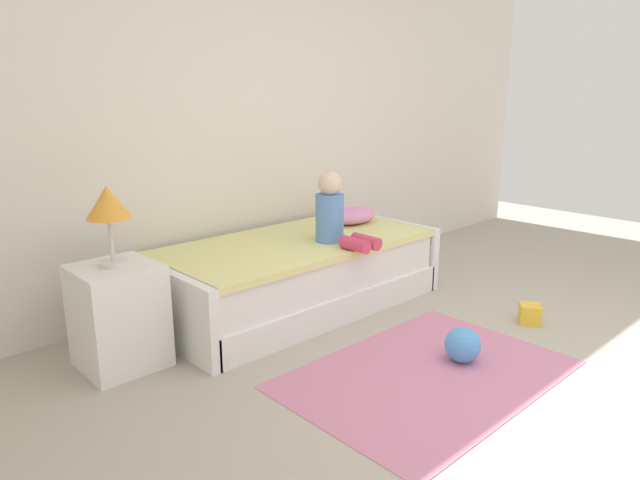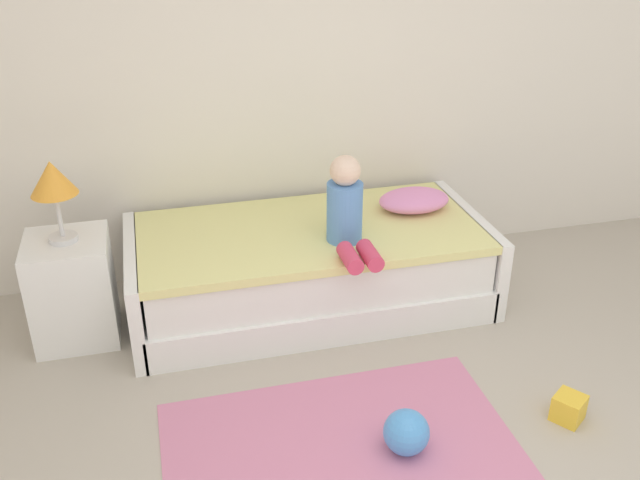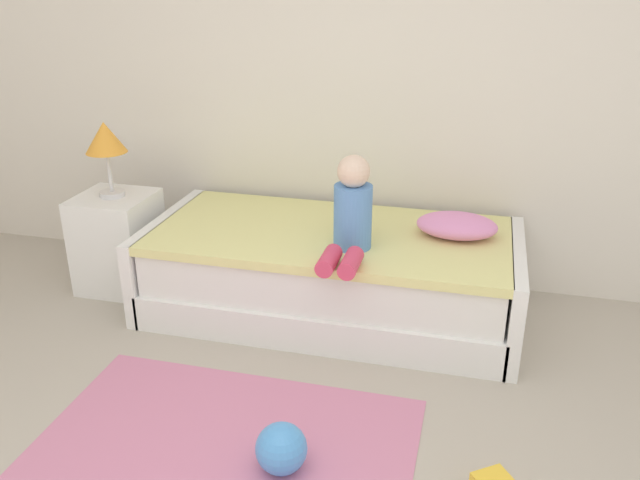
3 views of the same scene
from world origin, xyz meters
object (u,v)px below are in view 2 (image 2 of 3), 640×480
at_px(table_lamp, 53,182).
at_px(toy_block, 569,408).
at_px(bed, 310,267).
at_px(nightstand, 73,289).
at_px(toy_ball, 406,432).
at_px(child_figure, 347,210).
at_px(pillow, 414,200).

bearing_deg(table_lamp, toy_block, -29.98).
bearing_deg(table_lamp, bed, 0.54).
height_order(bed, nightstand, nightstand).
relative_size(bed, toy_ball, 10.05).
xyz_separation_m(nightstand, child_figure, (1.51, -0.22, 0.40)).
relative_size(child_figure, toy_block, 3.82).
distance_m(bed, toy_block, 1.65).
bearing_deg(table_lamp, pillow, 3.17).
distance_m(nightstand, table_lamp, 0.64).
relative_size(child_figure, toy_ball, 2.43).
relative_size(table_lamp, pillow, 1.02).
xyz_separation_m(pillow, toy_block, (0.26, -1.44, -0.50)).
distance_m(nightstand, toy_block, 2.66).
bearing_deg(toy_block, table_lamp, 150.02).
bearing_deg(child_figure, bed, 124.81).
relative_size(bed, table_lamp, 4.69).
height_order(child_figure, toy_block, child_figure).
xyz_separation_m(table_lamp, child_figure, (1.51, -0.22, -0.23)).
bearing_deg(nightstand, child_figure, -8.14).
bearing_deg(toy_ball, nightstand, 137.91).
bearing_deg(toy_block, child_figure, 125.37).
bearing_deg(pillow, table_lamp, -176.83).
bearing_deg(toy_block, nightstand, 150.02).
relative_size(bed, pillow, 4.80).
xyz_separation_m(bed, pillow, (0.69, 0.10, 0.32)).
height_order(bed, table_lamp, table_lamp).
bearing_deg(toy_block, toy_ball, -179.77).
bearing_deg(bed, table_lamp, -179.46).
bearing_deg(toy_block, bed, 125.28).
relative_size(pillow, toy_ball, 2.10).
xyz_separation_m(nightstand, toy_block, (2.30, -1.32, -0.23)).
bearing_deg(toy_block, pillow, 100.27).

